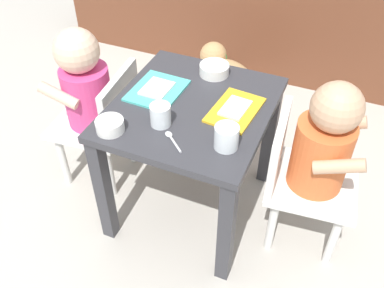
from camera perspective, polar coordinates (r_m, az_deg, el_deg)
name	(u,v)px	position (r m, az deg, el deg)	size (l,w,h in m)	color
ground_plane	(192,203)	(1.69, 0.00, -7.76)	(7.00, 7.00, 0.00)	#B2ADA3
dining_table	(192,128)	(1.43, 0.00, 2.16)	(0.49, 0.54, 0.47)	#333338
seated_child_left	(89,91)	(1.59, -13.45, 6.80)	(0.30, 0.30, 0.64)	silver
seated_child_right	(319,150)	(1.37, 16.37, -0.78)	(0.31, 0.31, 0.64)	silver
dog	(229,79)	(1.98, 4.92, 8.50)	(0.39, 0.36, 0.31)	tan
food_tray_left	(157,90)	(1.43, -4.63, 7.14)	(0.16, 0.20, 0.02)	#4CC6BC
food_tray_right	(235,109)	(1.35, 5.72, 4.57)	(0.15, 0.21, 0.02)	gold
water_cup_left	(226,138)	(1.20, 4.56, 0.77)	(0.07, 0.07, 0.07)	white
water_cup_right	(161,116)	(1.28, -4.17, 3.68)	(0.06, 0.06, 0.07)	white
cereal_bowl_right_side	(214,69)	(1.51, 2.90, 9.87)	(0.10, 0.10, 0.04)	white
veggie_bowl_near	(110,125)	(1.28, -10.80, 2.47)	(0.08, 0.08, 0.04)	white
spoon_by_left_tray	(172,139)	(1.24, -2.64, 0.63)	(0.08, 0.08, 0.01)	silver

